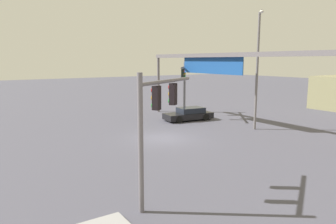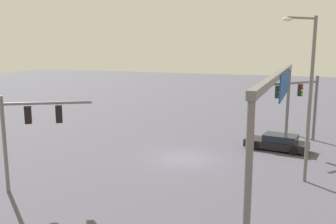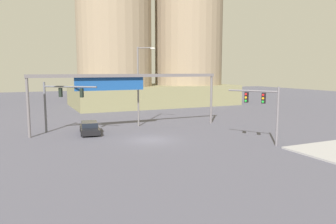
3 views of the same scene
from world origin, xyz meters
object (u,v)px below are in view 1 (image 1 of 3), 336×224
object	(u,v)px
traffic_signal_near_corner	(156,112)
traffic_signal_opposite_side	(184,78)
streetlamp_curved_arm	(258,64)
sedan_car_approaching	(189,114)

from	to	relation	value
traffic_signal_near_corner	traffic_signal_opposite_side	size ratio (longest dim) A/B	0.96
traffic_signal_near_corner	streetlamp_curved_arm	world-z (taller)	streetlamp_curved_arm
streetlamp_curved_arm	sedan_car_approaching	bearing A→B (deg)	-118.08
traffic_signal_opposite_side	sedan_car_approaching	world-z (taller)	traffic_signal_opposite_side
traffic_signal_opposite_side	sedan_car_approaching	bearing A→B (deg)	11.74
streetlamp_curved_arm	traffic_signal_near_corner	bearing A→B (deg)	-18.54
traffic_signal_opposite_side	streetlamp_curved_arm	distance (m)	9.35
streetlamp_curved_arm	sedan_car_approaching	size ratio (longest dim) A/B	1.95
traffic_signal_near_corner	traffic_signal_opposite_side	bearing A→B (deg)	19.37
traffic_signal_near_corner	sedan_car_approaching	size ratio (longest dim) A/B	1.09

